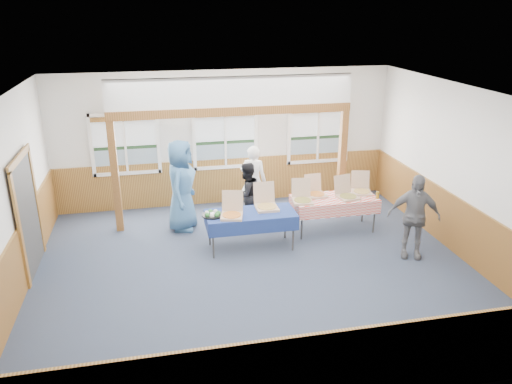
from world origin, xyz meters
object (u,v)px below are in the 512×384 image
Objects in this scene: woman_black at (246,195)px; man_blue at (181,185)px; table_left at (251,215)px; person_grey at (414,216)px; table_right at (334,200)px; woman_white at (253,181)px.

woman_black is 0.72× the size of man_blue.
table_left is 1.12× the size of person_grey.
man_blue is 4.73m from person_grey.
person_grey reaches higher than table_right.
woman_white is at bearing -144.94° from woman_black.
table_left is 0.94× the size of man_blue.
person_grey is (1.04, -1.43, 0.13)m from table_right.
table_left is at bearing 98.40° from woman_white.
person_grey is at bearing -98.88° from man_blue.
woman_white is 3.68m from person_grey.
man_blue is (-1.65, -0.47, 0.17)m from woman_white.
person_grey reaches higher than woman_black.
woman_black is at bearing 92.66° from table_left.
table_right is 0.97× the size of man_blue.
table_left is 1.30× the size of woman_black.
table_right is 1.95m from woman_white.
table_right is 1.34× the size of woman_black.
woman_white is 0.83× the size of man_blue.
table_left is at bearing -115.48° from man_blue.
woman_white is at bearing 155.33° from person_grey.
woman_black is (-1.77, 0.65, 0.02)m from table_right.
man_blue is 1.19× the size of person_grey.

